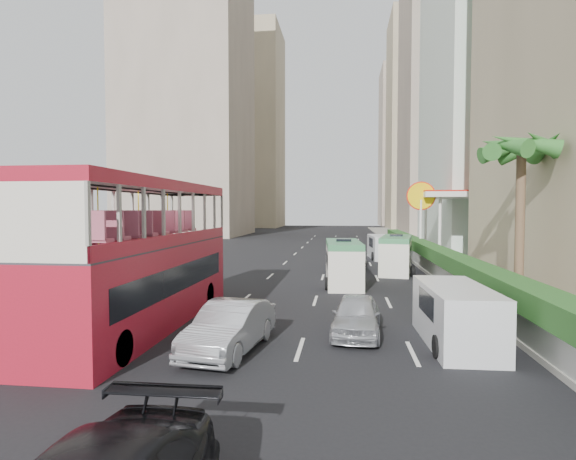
% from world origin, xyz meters
% --- Properties ---
extents(ground_plane, '(200.00, 200.00, 0.00)m').
position_xyz_m(ground_plane, '(0.00, 0.00, 0.00)').
color(ground_plane, black).
rests_on(ground_plane, ground).
extents(double_decker_bus, '(2.50, 11.00, 5.06)m').
position_xyz_m(double_decker_bus, '(-6.00, 0.00, 2.53)').
color(double_decker_bus, '#A91528').
rests_on(double_decker_bus, ground).
extents(car_silver_lane_a, '(2.04, 4.41, 1.40)m').
position_xyz_m(car_silver_lane_a, '(-2.37, -2.43, 0.00)').
color(car_silver_lane_a, silver).
rests_on(car_silver_lane_a, ground).
extents(car_silver_lane_b, '(1.77, 3.84, 1.28)m').
position_xyz_m(car_silver_lane_b, '(1.28, -0.26, 0.00)').
color(car_silver_lane_b, silver).
rests_on(car_silver_lane_b, ground).
extents(van_asset, '(2.78, 5.18, 1.38)m').
position_xyz_m(van_asset, '(1.19, 16.95, 0.00)').
color(van_asset, silver).
rests_on(van_asset, ground).
extents(minibus_near, '(2.08, 5.41, 2.36)m').
position_xyz_m(minibus_near, '(0.83, 9.52, 1.18)').
color(minibus_near, silver).
rests_on(minibus_near, ground).
extents(minibus_far, '(2.64, 5.53, 2.35)m').
position_xyz_m(minibus_far, '(4.20, 14.62, 1.18)').
color(minibus_far, silver).
rests_on(minibus_far, ground).
extents(panel_van_near, '(1.89, 4.45, 1.76)m').
position_xyz_m(panel_van_near, '(4.22, -0.92, 0.88)').
color(panel_van_near, silver).
rests_on(panel_van_near, ground).
extents(panel_van_far, '(2.27, 4.93, 1.92)m').
position_xyz_m(panel_van_far, '(4.03, 22.98, 0.96)').
color(panel_van_far, silver).
rests_on(panel_van_far, ground).
extents(sidewalk, '(6.00, 120.00, 0.18)m').
position_xyz_m(sidewalk, '(9.00, 25.00, 0.09)').
color(sidewalk, '#99968C').
rests_on(sidewalk, ground).
extents(kerb_wall, '(0.30, 44.00, 1.00)m').
position_xyz_m(kerb_wall, '(6.20, 14.00, 0.68)').
color(kerb_wall, silver).
rests_on(kerb_wall, sidewalk).
extents(hedge, '(1.10, 44.00, 0.70)m').
position_xyz_m(hedge, '(6.20, 14.00, 1.53)').
color(hedge, '#2D6626').
rests_on(hedge, kerb_wall).
extents(palm_tree, '(0.36, 0.36, 6.40)m').
position_xyz_m(palm_tree, '(7.80, 4.00, 3.38)').
color(palm_tree, brown).
rests_on(palm_tree, sidewalk).
extents(shell_station, '(6.50, 8.00, 5.50)m').
position_xyz_m(shell_station, '(10.00, 23.00, 2.75)').
color(shell_station, silver).
rests_on(shell_station, ground).
extents(tower_mid, '(16.00, 16.00, 50.00)m').
position_xyz_m(tower_mid, '(18.00, 58.00, 25.00)').
color(tower_mid, tan).
rests_on(tower_mid, ground).
extents(tower_far_a, '(14.00, 14.00, 44.00)m').
position_xyz_m(tower_far_a, '(17.00, 82.00, 22.00)').
color(tower_far_a, tan).
rests_on(tower_far_a, ground).
extents(tower_far_b, '(14.00, 14.00, 40.00)m').
position_xyz_m(tower_far_b, '(17.00, 104.00, 20.00)').
color(tower_far_b, tan).
rests_on(tower_far_b, ground).
extents(tower_left_a, '(18.00, 18.00, 52.00)m').
position_xyz_m(tower_left_a, '(-24.00, 55.00, 26.00)').
color(tower_left_a, tan).
rests_on(tower_left_a, ground).
extents(tower_left_b, '(16.00, 16.00, 46.00)m').
position_xyz_m(tower_left_b, '(-22.00, 90.00, 23.00)').
color(tower_left_b, tan).
rests_on(tower_left_b, ground).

